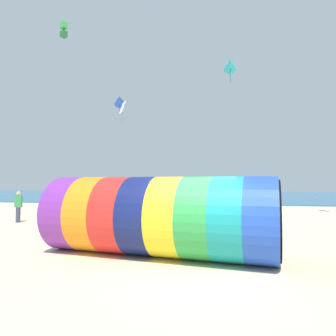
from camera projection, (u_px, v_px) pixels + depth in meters
name	position (u px, v px, depth m)	size (l,w,h in m)	color
ground_plane	(188.00, 273.00, 7.38)	(120.00, 120.00, 0.00)	beige
sea	(213.00, 195.00, 48.72)	(120.00, 40.00, 0.10)	#236084
giant_inflatable_tube	(158.00, 216.00, 9.18)	(7.34, 3.53, 2.41)	purple
kite_blue_delta	(120.00, 100.00, 25.50)	(1.25, 1.47, 1.93)	blue
kite_green_box	(64.00, 30.00, 17.61)	(0.44, 0.44, 0.93)	green
kite_cyan_delta	(230.00, 64.00, 12.90)	(0.59, 0.76, 1.17)	#2DB2C6
kite_white_diamond	(122.00, 108.00, 21.85)	(0.65, 0.72, 1.56)	white
bystander_mid_beach	(18.00, 207.00, 16.65)	(0.41, 0.31, 1.72)	#383D56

